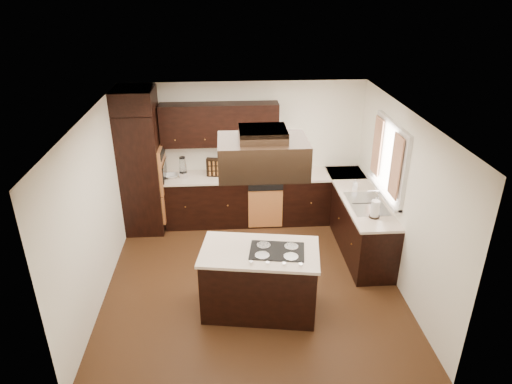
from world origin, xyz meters
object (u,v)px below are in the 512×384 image
(oven_column, at_px, (142,172))
(island, at_px, (260,281))
(range_hood, at_px, (263,156))
(spice_rack, at_px, (218,167))

(oven_column, relative_size, island, 1.45)
(oven_column, bearing_deg, range_hood, -50.26)
(range_hood, xyz_separation_m, spice_rack, (-0.58, 2.33, -1.08))
(range_hood, bearing_deg, oven_column, 129.74)
(oven_column, relative_size, range_hood, 2.02)
(oven_column, bearing_deg, spice_rack, 3.49)
(oven_column, bearing_deg, island, -52.21)
(island, relative_size, range_hood, 1.39)
(island, xyz_separation_m, spice_rack, (-0.54, 2.45, 0.64))
(island, bearing_deg, spice_rack, 111.54)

